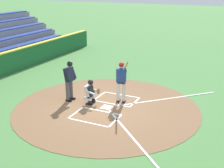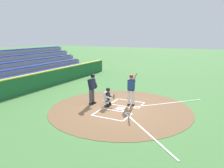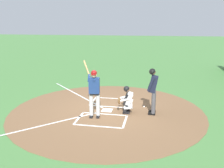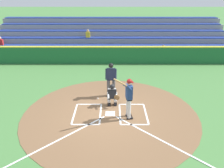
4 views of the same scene
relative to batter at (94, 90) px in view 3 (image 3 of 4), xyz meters
The scene contains 7 objects.
ground_plane 1.40m from the batter, 22.56° to the right, with size 120.00×120.00×0.00m, color #4C8442.
dirt_circle 1.40m from the batter, 22.56° to the right, with size 8.00×8.00×0.01m, color brown.
home_plate_and_chalk 1.46m from the batter, 34.10° to the left, with size 7.93×4.91×0.01m.
batter is the anchor object (origin of this frame).
catcher 1.46m from the batter, 59.08° to the right, with size 0.62×0.61×1.13m.
plate_umpire 2.33m from the batter, 70.63° to the right, with size 0.59×0.42×1.86m.
baseball 2.58m from the batter, 51.49° to the right, with size 0.07×0.07×0.07m, color white.
Camera 3 is at (-9.34, -1.96, 3.59)m, focal length 38.66 mm.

